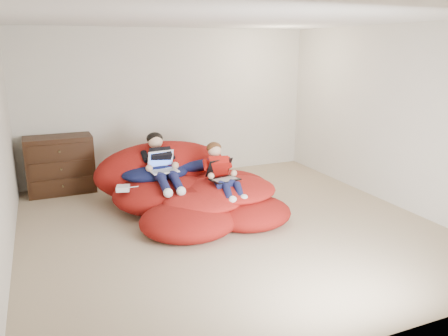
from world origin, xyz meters
TOP-DOWN VIEW (x-y plane):
  - room_shell at (0.00, 0.00)m, footprint 5.10×5.10m
  - dresser at (-1.87, 2.24)m, footprint 0.99×0.56m
  - beanbag_pile at (-0.24, 0.80)m, footprint 2.44×2.39m
  - cream_pillow at (-0.81, 1.61)m, footprint 0.43×0.27m
  - older_boy at (-0.60, 0.99)m, footprint 0.31×1.11m
  - younger_boy at (0.09, 0.49)m, footprint 0.34×0.97m
  - laptop_white at (-0.60, 0.91)m, footprint 0.38×0.36m
  - laptop_black at (0.09, 0.45)m, footprint 0.41×0.45m
  - power_adapter at (-1.17, 0.76)m, footprint 0.21×0.21m

SIDE VIEW (x-z plane):
  - room_shell at x=0.00m, z-range -1.17..1.60m
  - beanbag_pile at x=-0.24m, z-range -0.18..0.73m
  - power_adapter at x=-1.17m, z-range 0.39..0.45m
  - dresser at x=-1.87m, z-range 0.00..0.89m
  - laptop_black at x=0.09m, z-range 0.43..0.68m
  - younger_boy at x=0.09m, z-range 0.29..0.91m
  - cream_pillow at x=-0.81m, z-range 0.48..0.76m
  - laptop_white at x=-0.60m, z-range 0.50..0.76m
  - older_boy at x=-0.60m, z-range 0.33..1.00m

